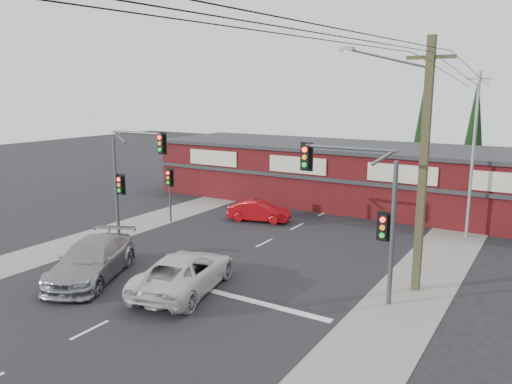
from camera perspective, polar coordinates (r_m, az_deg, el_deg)
The scene contains 18 objects.
ground at distance 22.64m, azimuth -5.89°, elevation -9.18°, with size 120.00×120.00×0.00m, color black.
road_strip at distance 26.56m, azimuth 0.70°, elevation -5.98°, with size 14.00×70.00×0.01m, color black.
verge_left at distance 31.59m, azimuth -12.68°, elevation -3.41°, with size 3.00×70.00×0.02m, color gray.
verge_right at distance 23.59m, azimuth 18.94°, elevation -8.87°, with size 3.00×70.00×0.02m, color gray.
stop_line at distance 19.64m, azimuth -0.29°, elevation -12.39°, with size 6.50×0.35×0.01m, color silver.
white_suv at distance 20.61m, azimuth -8.17°, elevation -9.05°, with size 2.57×5.58×1.55m, color silver.
silver_suv at distance 22.73m, azimuth -18.28°, elevation -7.41°, with size 2.33×5.73×1.66m, color gray.
red_sedan at distance 31.03m, azimuth 0.36°, elevation -2.21°, with size 1.34×3.83×1.26m, color #AB0A10.
lane_dashes at distance 23.65m, azimuth -3.90°, elevation -8.20°, with size 0.12×40.28×0.01m.
shop_building at distance 36.99m, azimuth 8.94°, elevation 2.24°, with size 27.30×8.40×4.22m.
conifer_near at distance 41.92m, azimuth 18.58°, elevation 7.46°, with size 1.80×1.80×9.25m.
conifer_far at distance 43.25m, azimuth 23.74°, elevation 7.20°, with size 1.80×1.80×9.25m.
traffic_mast_left at distance 27.30m, azimuth -14.27°, elevation 2.61°, with size 3.77×0.27×5.97m.
traffic_mast_right at distance 19.21m, azimuth 12.26°, elevation -0.85°, with size 3.96×0.27×5.97m.
pedestal_signal at distance 30.93m, azimuth -9.85°, elevation 0.93°, with size 0.55×0.27×3.38m.
utility_pole at distance 20.44m, azimuth 18.27°, elevation 3.69°, with size 4.38×0.59×10.00m.
steel_pole at distance 29.22m, azimuth 23.57°, elevation 4.10°, with size 1.20×0.16×9.00m.
power_lines at distance 15.03m, azimuth 14.52°, elevation 15.26°, with size 2.01×29.00×1.22m.
Camera 1 is at (12.98, -16.76, 7.94)m, focal length 35.00 mm.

